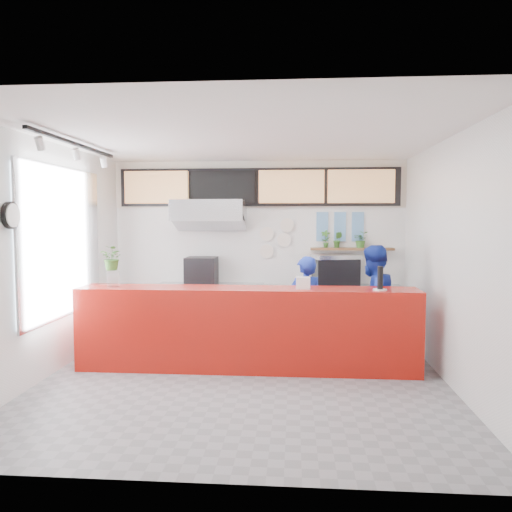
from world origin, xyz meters
The scene contains 45 objects.
floor centered at (0.00, 0.00, 0.00)m, with size 5.00×5.00×0.00m, color slate.
ceiling centered at (0.00, 0.00, 3.00)m, with size 5.00×5.00×0.00m, color silver.
wall_back centered at (0.00, 2.50, 1.50)m, with size 5.00×5.00×0.00m, color white.
wall_left centered at (-2.50, 0.00, 1.50)m, with size 5.00×5.00×0.00m, color white.
wall_right centered at (2.50, 0.00, 1.50)m, with size 5.00×5.00×0.00m, color white.
service_counter centered at (0.00, 0.40, 0.55)m, with size 4.50×0.60×1.10m, color #A5140B.
cream_band centered at (0.00, 2.49, 2.60)m, with size 5.00×0.02×0.80m, color beige.
prep_bench centered at (-0.80, 2.20, 0.45)m, with size 1.80×0.60×0.90m, color #B2B5BA.
panini_oven centered at (-0.94, 2.20, 1.13)m, with size 0.51×0.51×0.46m, color black.
extraction_hood centered at (-0.80, 2.15, 2.15)m, with size 1.20×0.70×0.35m, color #B2B5BA.
hood_lip centered at (-0.80, 2.15, 1.95)m, with size 1.20×0.70×0.08m, color #B2B5BA.
right_bench centered at (1.50, 2.20, 0.45)m, with size 1.80×0.60×0.90m, color #B2B5BA.
espresso_machine centered at (1.31, 2.20, 1.13)m, with size 0.70×0.50×0.45m, color black.
espresso_tray centered at (1.31, 2.20, 1.38)m, with size 0.74×0.51×0.07m, color #B6BABE.
herb_shelf centered at (1.60, 2.40, 1.50)m, with size 1.40×0.18×0.04m, color brown.
menu_board_far_left centered at (-1.75, 2.38, 2.55)m, with size 1.10×0.10×0.55m, color tan.
menu_board_mid_left centered at (-0.59, 2.38, 2.55)m, with size 1.10×0.10×0.55m, color black.
menu_board_mid_right centered at (0.57, 2.38, 2.55)m, with size 1.10×0.10×0.55m, color tan.
menu_board_far_right centered at (1.73, 2.38, 2.55)m, with size 1.10×0.10×0.55m, color tan.
soffit centered at (0.00, 2.46, 2.55)m, with size 4.80×0.04×0.65m, color black.
window_pane centered at (-2.47, 0.30, 1.70)m, with size 0.04×2.20×1.90m, color silver.
window_frame centered at (-2.45, 0.30, 1.70)m, with size 0.03×2.30×2.00m, color #B2B5BA.
wall_clock_rim centered at (-2.46, -0.90, 2.05)m, with size 0.30×0.30×0.05m, color black.
wall_clock_face centered at (-2.43, -0.90, 2.05)m, with size 0.26×0.26×0.02m, color white.
track_rail centered at (-2.10, 0.00, 2.94)m, with size 0.05×2.40×0.04m, color black.
dec_plate_a centered at (0.15, 2.47, 1.75)m, with size 0.24×0.24×0.03m, color silver.
dec_plate_b centered at (0.45, 2.47, 1.65)m, with size 0.24×0.24×0.03m, color silver.
dec_plate_c centered at (0.15, 2.47, 1.45)m, with size 0.24×0.24×0.03m, color silver.
dec_plate_d centered at (0.50, 2.47, 1.90)m, with size 0.24×0.24×0.03m, color silver.
photo_frame_a centered at (1.10, 2.48, 2.00)m, with size 0.20×0.02×0.25m, color #598CBF.
photo_frame_b centered at (1.40, 2.48, 2.00)m, with size 0.20×0.02×0.25m, color #598CBF.
photo_frame_c centered at (1.70, 2.48, 2.00)m, with size 0.20×0.02×0.25m, color #598CBF.
photo_frame_d centered at (1.10, 2.48, 1.75)m, with size 0.20×0.02×0.25m, color #598CBF.
photo_frame_e centered at (1.40, 2.48, 1.75)m, with size 0.20×0.02×0.25m, color #598CBF.
photo_frame_f centered at (1.70, 2.48, 1.75)m, with size 0.20×0.02×0.25m, color #598CBF.
staff_center centered at (0.78, 1.01, 0.74)m, with size 0.54×0.35×1.48m, color navy.
staff_right centered at (1.73, 0.98, 0.82)m, with size 0.80×0.62×1.64m, color navy.
herb_a centered at (1.15, 2.40, 1.67)m, with size 0.16×0.11×0.30m, color #346824.
herb_b centered at (1.36, 2.40, 1.66)m, with size 0.15×0.12×0.27m, color #346824.
herb_c centered at (1.75, 2.40, 1.66)m, with size 0.25×0.22×0.28m, color #346824.
glass_vase centered at (-1.81, 0.38, 1.20)m, with size 0.17×0.17×0.21m, color white.
basil_vase centered at (-1.81, 0.38, 1.49)m, with size 0.30×0.26×0.34m, color #346824.
napkin_holder centered at (0.74, 0.36, 1.18)m, with size 0.18×0.11×0.15m, color white.
white_plate centered at (1.72, 0.31, 1.11)m, with size 0.18×0.18×0.01m, color white.
pepper_mill centered at (1.72, 0.31, 1.26)m, with size 0.07×0.07×0.29m, color black.
Camera 1 is at (0.63, -6.12, 2.02)m, focal length 35.00 mm.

